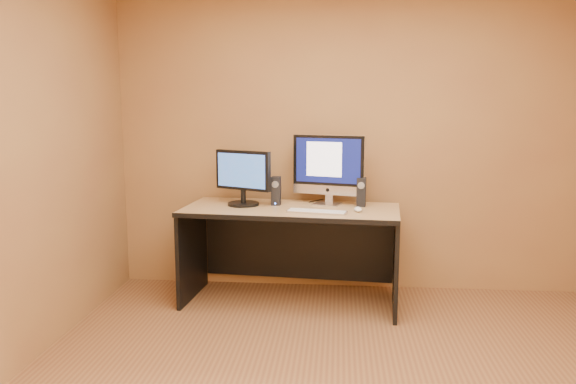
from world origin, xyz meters
name	(u,v)px	position (x,y,z in m)	size (l,w,h in m)	color
walls	(352,168)	(0.00, 0.00, 1.30)	(4.00, 4.00, 2.60)	olive
desk	(291,256)	(-0.45, 1.52, 0.40)	(1.72, 0.75, 0.79)	tan
imac	(328,169)	(-0.16, 1.70, 1.09)	(0.61, 0.23, 0.59)	#BCBCC1
second_monitor	(243,178)	(-0.84, 1.61, 1.02)	(0.51, 0.26, 0.45)	black
speaker_left	(276,191)	(-0.58, 1.64, 0.91)	(0.07, 0.08, 0.24)	black
speaker_right	(361,192)	(0.12, 1.65, 0.91)	(0.07, 0.08, 0.24)	black
keyboard	(317,212)	(-0.23, 1.34, 0.80)	(0.46, 0.12, 0.02)	silver
mouse	(358,209)	(0.09, 1.42, 0.81)	(0.06, 0.11, 0.04)	white
cable_a	(333,202)	(-0.11, 1.80, 0.80)	(0.01, 0.01, 0.24)	black
cable_b	(316,201)	(-0.26, 1.85, 0.80)	(0.01, 0.01, 0.19)	black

